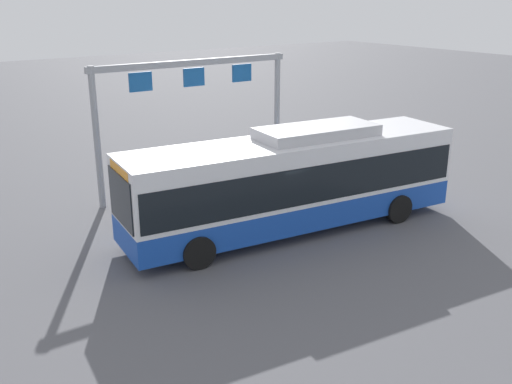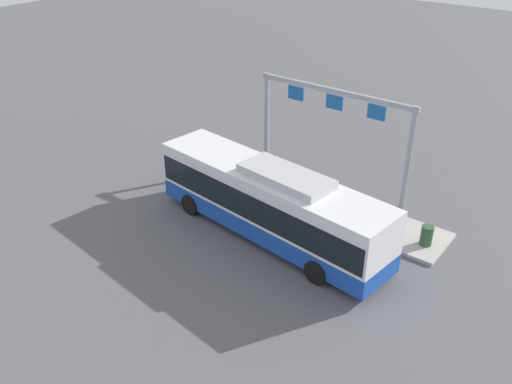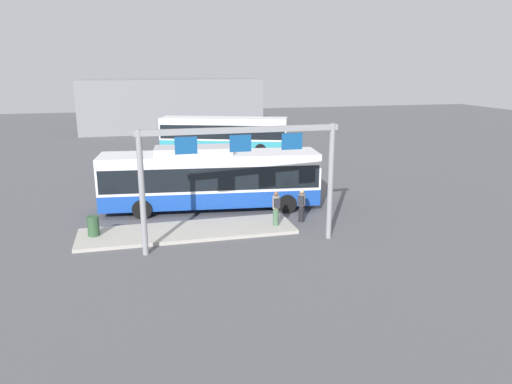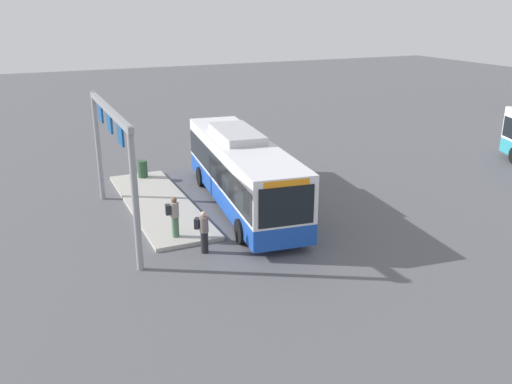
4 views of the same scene
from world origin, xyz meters
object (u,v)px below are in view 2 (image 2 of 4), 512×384
bus_main (270,200)px  trash_bin (427,235)px  person_boarding (244,167)px  person_waiting_near (276,168)px

bus_main → trash_bin: bearing=-144.0°
person_boarding → trash_bin: (-9.91, -0.06, -0.28)m
bus_main → person_waiting_near: bus_main is taller
person_boarding → person_waiting_near: size_ratio=1.00×
bus_main → trash_bin: 6.85m
person_waiting_near → bus_main: bearing=38.7°
person_boarding → bus_main: bearing=82.4°
person_waiting_near → trash_bin: 8.42m
bus_main → person_waiting_near: bearing=-51.1°
person_boarding → person_waiting_near: (-1.53, -0.69, 0.16)m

